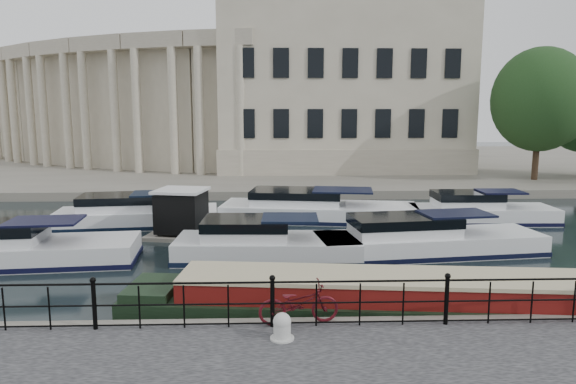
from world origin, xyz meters
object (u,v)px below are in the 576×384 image
at_px(mooring_bollard, 282,327).
at_px(narrowboat, 417,306).
at_px(bicycle, 299,303).
at_px(harbour_hut, 182,215).

distance_m(mooring_bollard, narrowboat, 4.26).
bearing_deg(bicycle, mooring_bollard, 146.26).
height_order(bicycle, narrowboat, bicycle).
relative_size(bicycle, harbour_hut, 0.58).
height_order(bicycle, harbour_hut, harbour_hut).
bearing_deg(harbour_hut, narrowboat, -39.62).
bearing_deg(narrowboat, harbour_hut, 135.31).
height_order(bicycle, mooring_bollard, bicycle).
xyz_separation_m(mooring_bollard, harbour_hut, (-4.12, 11.64, 0.13)).
relative_size(mooring_bollard, harbour_hut, 0.18).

